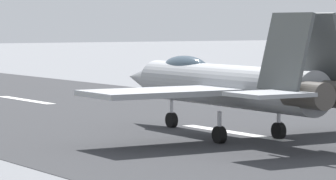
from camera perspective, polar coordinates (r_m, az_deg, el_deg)
ground_plane at (r=46.49m, az=4.38°, el=-2.57°), size 400.00×400.00×0.00m
runway_strip at (r=46.48m, az=4.40°, el=-2.56°), size 240.00×26.00×0.02m
fighter_jet at (r=45.10m, az=3.37°, el=0.34°), size 16.97×14.75×5.63m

